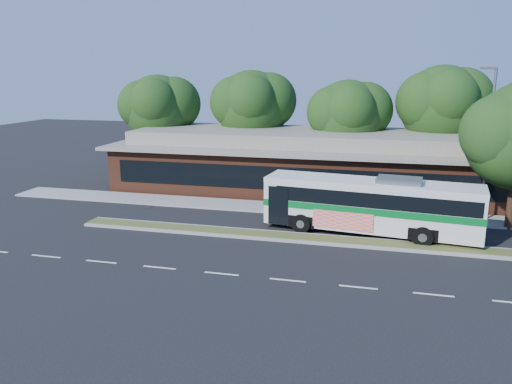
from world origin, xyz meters
TOP-DOWN VIEW (x-y plane):
  - ground at (0.00, 0.00)m, footprint 120.00×120.00m
  - median_strip at (0.00, 0.60)m, footprint 26.00×1.10m
  - sidewalk at (0.00, 6.40)m, footprint 44.00×2.60m
  - parking_lot at (-18.00, 10.00)m, footprint 14.00×12.00m
  - plaza_building at (0.00, 12.99)m, footprint 33.20×11.20m
  - lamp_post at (9.56, 6.00)m, footprint 0.93×0.18m
  - tree_bg_a at (-14.58, 15.14)m, footprint 6.47×5.80m
  - tree_bg_b at (-6.57, 16.14)m, footprint 6.69×6.00m
  - tree_bg_c at (1.40, 15.13)m, footprint 6.24×5.60m
  - tree_bg_d at (8.45, 16.15)m, footprint 6.91×6.20m
  - transit_bus at (3.29, 2.48)m, footprint 11.91×3.97m
  - sedan at (-12.67, 9.78)m, footprint 4.45×1.91m

SIDE VIEW (x-z plane):
  - ground at x=0.00m, z-range 0.00..0.00m
  - parking_lot at x=-18.00m, z-range 0.00..0.01m
  - sidewalk at x=0.00m, z-range 0.00..0.12m
  - median_strip at x=0.00m, z-range 0.00..0.15m
  - sedan at x=-12.67m, z-range 0.00..1.28m
  - transit_bus at x=3.29m, z-range 0.19..3.47m
  - plaza_building at x=0.00m, z-range -0.10..4.35m
  - lamp_post at x=9.56m, z-range 0.37..9.44m
  - tree_bg_c at x=1.40m, z-range 1.46..9.72m
  - tree_bg_a at x=-14.58m, z-range 1.55..10.18m
  - tree_bg_b at x=-6.57m, z-range 1.64..10.64m
  - tree_bg_d at x=8.45m, z-range 1.73..11.10m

